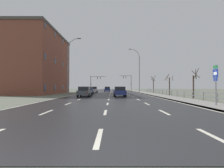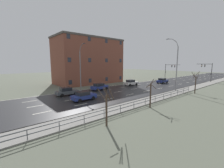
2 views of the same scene
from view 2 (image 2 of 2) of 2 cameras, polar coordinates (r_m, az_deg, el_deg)
name	(u,v)px [view 2 (image 2 of 2)]	position (r m, az deg, el deg)	size (l,w,h in m)	color
ground_plane	(154,86)	(41.49, 16.30, -0.66)	(160.00, 160.00, 0.12)	#5B6051
road_asphalt_strip	(175,82)	(51.87, 23.59, 0.79)	(14.00, 120.00, 0.03)	#232326
sidewalk_right	(204,85)	(48.84, 32.50, -0.19)	(3.00, 120.00, 0.12)	gray
guardrail	(127,105)	(19.03, 6.12, -8.40)	(0.07, 38.28, 1.00)	#515459
street_lamp_midground	(176,66)	(34.49, 24.01, 6.69)	(2.87, 0.24, 11.56)	slate
street_lamp_left_bank	(81,68)	(33.83, -12.30, 6.31)	(2.44, 0.24, 10.42)	slate
traffic_signal_right	(208,69)	(56.75, 33.66, 4.89)	(4.67, 0.36, 6.10)	#38383A
traffic_signal_left	(169,69)	(61.32, 21.62, 5.70)	(5.90, 0.36, 5.74)	#38383A
car_near_left	(67,91)	(28.83, -17.48, -2.79)	(1.90, 4.13, 1.57)	#474C51
car_near_right	(84,96)	(24.31, -11.15, -4.58)	(1.93, 4.15, 1.57)	navy
car_distant	(162,81)	(47.00, 19.28, 1.28)	(1.87, 4.12, 1.57)	navy
car_far_right	(131,83)	(40.33, 7.52, 0.59)	(2.00, 4.18, 1.57)	silver
car_mid_centre	(100,87)	(33.15, -4.92, -1.03)	(1.88, 4.12, 1.57)	navy
brick_building	(89,61)	(45.69, -9.16, 8.98)	(10.52, 20.09, 13.57)	brown
bare_tree_near	(107,108)	(14.10, -2.17, -9.30)	(1.21, 1.36, 4.13)	#423328
bare_tree_mid	(151,94)	(20.64, 15.00, -3.99)	(1.62, 1.75, 4.04)	#423328
bare_tree_far	(195,83)	(33.64, 30.10, 0.33)	(1.41, 1.48, 4.58)	#423328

